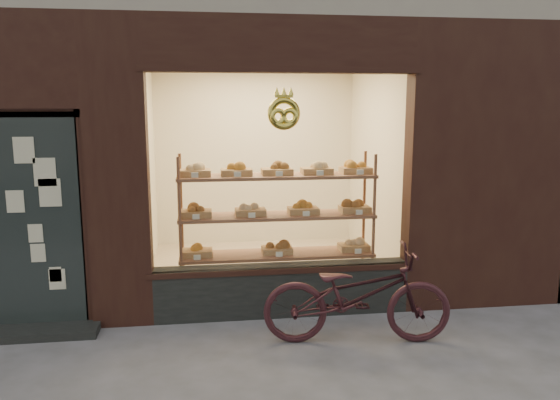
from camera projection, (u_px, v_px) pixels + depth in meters
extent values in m
cube|color=black|center=(282.00, 290.00, 5.86)|extent=(2.70, 0.25, 0.55)
cube|color=#232A29|center=(35.00, 223.00, 5.32)|extent=(0.90, 0.04, 2.15)
cube|color=black|center=(39.00, 332.00, 5.35)|extent=(1.15, 0.35, 0.08)
torus|color=#EDD34B|center=(284.00, 114.00, 5.42)|extent=(0.33, 0.07, 0.33)
cube|color=brown|center=(277.00, 296.00, 6.31)|extent=(2.20, 0.45, 0.04)
cube|color=brown|center=(277.00, 254.00, 6.22)|extent=(2.20, 0.45, 0.03)
cube|color=brown|center=(277.00, 216.00, 6.14)|extent=(2.20, 0.45, 0.04)
cube|color=brown|center=(277.00, 176.00, 6.06)|extent=(2.20, 0.45, 0.04)
cylinder|color=brown|center=(180.00, 236.00, 5.84)|extent=(0.04, 0.04, 1.70)
cylinder|color=brown|center=(374.00, 230.00, 6.13)|extent=(0.04, 0.04, 1.70)
cylinder|color=brown|center=(182.00, 228.00, 6.22)|extent=(0.04, 0.04, 1.70)
cylinder|color=brown|center=(364.00, 222.00, 6.51)|extent=(0.04, 0.04, 1.70)
cube|color=brown|center=(197.00, 253.00, 6.09)|extent=(0.34, 0.24, 0.07)
sphere|color=#9C4A1A|center=(197.00, 245.00, 6.08)|extent=(0.11, 0.11, 0.11)
cube|color=silver|center=(197.00, 257.00, 5.91)|extent=(0.07, 0.01, 0.05)
cube|color=brown|center=(277.00, 250.00, 6.21)|extent=(0.34, 0.24, 0.07)
sphere|color=brown|center=(277.00, 243.00, 6.20)|extent=(0.11, 0.11, 0.11)
cube|color=silver|center=(279.00, 254.00, 6.03)|extent=(0.07, 0.01, 0.05)
cube|color=brown|center=(354.00, 247.00, 6.34)|extent=(0.34, 0.24, 0.07)
sphere|color=tan|center=(354.00, 240.00, 6.32)|extent=(0.11, 0.11, 0.11)
cube|color=silver|center=(358.00, 251.00, 6.16)|extent=(0.08, 0.01, 0.05)
cube|color=brown|center=(196.00, 213.00, 6.01)|extent=(0.34, 0.24, 0.07)
sphere|color=brown|center=(196.00, 206.00, 6.00)|extent=(0.11, 0.11, 0.11)
cube|color=silver|center=(196.00, 217.00, 5.83)|extent=(0.07, 0.01, 0.06)
cube|color=brown|center=(250.00, 212.00, 6.09)|extent=(0.34, 0.24, 0.07)
sphere|color=tan|center=(250.00, 204.00, 6.08)|extent=(0.11, 0.11, 0.11)
cube|color=silver|center=(252.00, 215.00, 5.91)|extent=(0.08, 0.01, 0.06)
cube|color=brown|center=(303.00, 210.00, 6.18)|extent=(0.34, 0.24, 0.07)
sphere|color=#9C4A1A|center=(303.00, 203.00, 6.16)|extent=(0.11, 0.11, 0.11)
cube|color=silver|center=(306.00, 214.00, 5.99)|extent=(0.07, 0.01, 0.06)
cube|color=brown|center=(355.00, 209.00, 6.26)|extent=(0.34, 0.24, 0.07)
sphere|color=brown|center=(355.00, 202.00, 6.24)|extent=(0.11, 0.11, 0.11)
cube|color=silver|center=(359.00, 212.00, 6.08)|extent=(0.08, 0.01, 0.06)
cube|color=brown|center=(195.00, 173.00, 5.93)|extent=(0.34, 0.24, 0.07)
sphere|color=tan|center=(195.00, 165.00, 5.92)|extent=(0.11, 0.11, 0.11)
cube|color=silver|center=(195.00, 175.00, 5.75)|extent=(0.07, 0.01, 0.06)
cube|color=brown|center=(236.00, 172.00, 5.99)|extent=(0.34, 0.24, 0.07)
sphere|color=#9C4A1A|center=(236.00, 165.00, 5.98)|extent=(0.11, 0.11, 0.11)
cube|color=silver|center=(237.00, 174.00, 5.81)|extent=(0.07, 0.01, 0.06)
cube|color=brown|center=(277.00, 172.00, 6.06)|extent=(0.34, 0.24, 0.07)
sphere|color=brown|center=(277.00, 164.00, 6.04)|extent=(0.11, 0.11, 0.11)
cube|color=silver|center=(279.00, 174.00, 5.88)|extent=(0.07, 0.01, 0.06)
cube|color=brown|center=(317.00, 171.00, 6.12)|extent=(0.34, 0.24, 0.07)
sphere|color=tan|center=(317.00, 163.00, 6.10)|extent=(0.11, 0.11, 0.11)
cube|color=silver|center=(320.00, 173.00, 5.94)|extent=(0.07, 0.01, 0.06)
cube|color=brown|center=(356.00, 170.00, 6.18)|extent=(0.34, 0.24, 0.07)
sphere|color=#9C4A1A|center=(356.00, 163.00, 6.16)|extent=(0.11, 0.11, 0.11)
cube|color=silver|center=(360.00, 172.00, 6.00)|extent=(0.08, 0.01, 0.06)
imported|color=#35171C|center=(357.00, 295.00, 5.15)|extent=(1.83, 0.83, 0.93)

